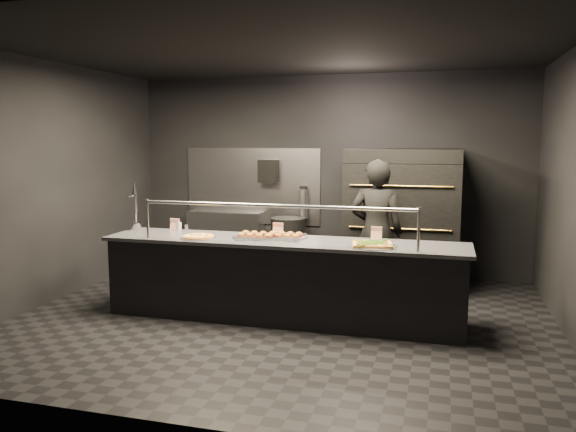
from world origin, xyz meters
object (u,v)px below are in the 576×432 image
object	(u,v)px
slider_tray_a	(257,236)
square_pizza	(372,245)
fire_extinguisher	(303,203)
beer_tap	(135,216)
service_counter	(282,279)
slider_tray_b	(284,236)
pizza_oven	(403,217)
towel_dispenser	(269,171)
prep_shelf	(226,239)
round_pizza	(198,237)
worker	(376,232)
trash_bin	(288,246)

from	to	relation	value
slider_tray_a	square_pizza	world-z (taller)	slider_tray_a
fire_extinguisher	square_pizza	xyz separation A→B (m)	(1.37, -2.52, -0.12)
beer_tap	square_pizza	world-z (taller)	beer_tap
service_counter	slider_tray_b	world-z (taller)	service_counter
service_counter	pizza_oven	bearing A→B (deg)	57.73
service_counter	pizza_oven	distance (m)	2.30
towel_dispenser	square_pizza	size ratio (longest dim) A/B	0.67
prep_shelf	towel_dispenser	xyz separation A→B (m)	(0.70, 0.07, 1.10)
towel_dispenser	round_pizza	bearing A→B (deg)	-91.13
fire_extinguisher	slider_tray_a	xyz separation A→B (m)	(0.05, -2.38, -0.11)
towel_dispenser	round_pizza	world-z (taller)	towel_dispenser
worker	towel_dispenser	bearing A→B (deg)	-37.67
round_pizza	square_pizza	distance (m)	1.97
prep_shelf	trash_bin	size ratio (longest dim) A/B	1.38
service_counter	slider_tray_b	xyz separation A→B (m)	(-0.00, 0.10, 0.48)
service_counter	trash_bin	distance (m)	2.14
beer_tap	round_pizza	size ratio (longest dim) A/B	1.45
round_pizza	worker	size ratio (longest dim) A/B	0.23
round_pizza	square_pizza	world-z (taller)	square_pizza
trash_bin	round_pizza	bearing A→B (deg)	-101.32
prep_shelf	fire_extinguisher	distance (m)	1.39
towel_dispenser	slider_tray_b	bearing A→B (deg)	-68.56
towel_dispenser	trash_bin	size ratio (longest dim) A/B	0.40
service_counter	round_pizza	size ratio (longest dim) A/B	9.80
worker	beer_tap	bearing A→B (deg)	15.06
slider_tray_a	worker	world-z (taller)	worker
prep_shelf	trash_bin	world-z (taller)	prep_shelf
beer_tap	round_pizza	distance (m)	1.07
prep_shelf	fire_extinguisher	bearing A→B (deg)	3.66
slider_tray_a	square_pizza	xyz separation A→B (m)	(1.33, -0.14, -0.01)
prep_shelf	slider_tray_a	world-z (taller)	slider_tray_a
pizza_oven	worker	world-z (taller)	pizza_oven
slider_tray_a	slider_tray_b	xyz separation A→B (m)	(0.30, 0.08, -0.00)
towel_dispenser	square_pizza	xyz separation A→B (m)	(1.92, -2.51, -0.61)
service_counter	square_pizza	world-z (taller)	service_counter
trash_bin	beer_tap	bearing A→B (deg)	-127.47
pizza_oven	trash_bin	world-z (taller)	pizza_oven
prep_shelf	trash_bin	xyz separation A→B (m)	(1.10, -0.24, -0.02)
towel_dispenser	trash_bin	distance (m)	1.22
trash_bin	worker	size ratio (longest dim) A/B	0.48
pizza_oven	slider_tray_b	world-z (taller)	pizza_oven
slider_tray_b	square_pizza	distance (m)	1.04
service_counter	round_pizza	distance (m)	1.07
prep_shelf	trash_bin	bearing A→B (deg)	-12.43
towel_dispenser	worker	xyz separation A→B (m)	(1.84, -1.44, -0.65)
round_pizza	trash_bin	xyz separation A→B (m)	(0.45, 2.23, -0.50)
service_counter	worker	size ratio (longest dim) A/B	2.28
round_pizza	slider_tray_b	xyz separation A→B (m)	(0.95, 0.25, 0.01)
pizza_oven	trash_bin	xyz separation A→B (m)	(-1.70, 0.18, -0.53)
fire_extinguisher	slider_tray_a	world-z (taller)	fire_extinguisher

